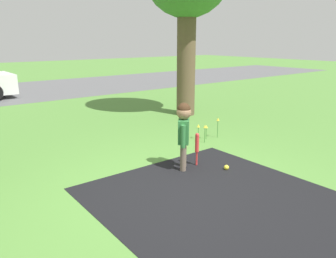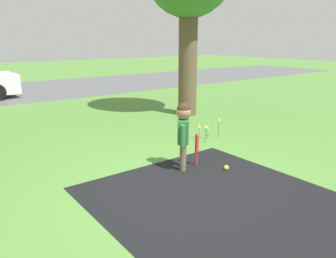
{
  "view_description": "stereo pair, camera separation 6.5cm",
  "coord_description": "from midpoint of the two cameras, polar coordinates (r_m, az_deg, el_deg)",
  "views": [
    {
      "loc": [
        -2.64,
        -3.2,
        2.02
      ],
      "look_at": [
        0.6,
        0.95,
        0.58
      ],
      "focal_mm": 35.0,
      "sensor_mm": 36.0,
      "label": 1
    },
    {
      "loc": [
        -2.59,
        -3.24,
        2.02
      ],
      "look_at": [
        0.6,
        0.95,
        0.58
      ],
      "focal_mm": 35.0,
      "sensor_mm": 36.0,
      "label": 2
    }
  ],
  "objects": [
    {
      "name": "baseball_bat",
      "position": [
        5.37,
        4.72,
        -2.72
      ],
      "size": [
        0.06,
        0.06,
        0.56
      ],
      "color": "red",
      "rests_on": "ground"
    },
    {
      "name": "child",
      "position": [
        5.13,
        2.39,
        0.41
      ],
      "size": [
        0.32,
        0.34,
        1.08
      ],
      "rotation": [
        0.0,
        0.0,
        0.82
      ],
      "color": "#6B5B4C",
      "rests_on": "ground"
    },
    {
      "name": "street_strip",
      "position": [
        14.54,
        -27.39,
        5.61
      ],
      "size": [
        40.0,
        6.0,
        0.01
      ],
      "color": "#59595B",
      "rests_on": "ground"
    },
    {
      "name": "ground_plane",
      "position": [
        4.62,
        0.99,
        -10.62
      ],
      "size": [
        60.0,
        60.0,
        0.0
      ],
      "primitive_type": "plane",
      "color": "#518438"
    },
    {
      "name": "sports_ball",
      "position": [
        5.35,
        9.8,
        -6.61
      ],
      "size": [
        0.08,
        0.08,
        0.08
      ],
      "color": "yellow",
      "rests_on": "ground"
    },
    {
      "name": "flower_bed",
      "position": [
        6.81,
        6.56,
        0.57
      ],
      "size": [
        0.53,
        0.32,
        0.43
      ],
      "color": "#38702D",
      "rests_on": "ground"
    }
  ]
}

